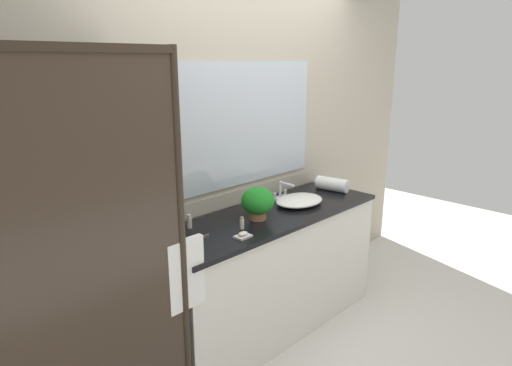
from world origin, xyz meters
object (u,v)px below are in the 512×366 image
potted_plant (258,202)px  amenity_bottle_lotion (242,223)px  soap_dish (243,235)px  amenity_bottle_conditioner (189,222)px  sink_basin (299,200)px  faucet (281,193)px  rolled_towel_near_edge (332,184)px

potted_plant → amenity_bottle_lotion: bearing=-164.7°
soap_dish → amenity_bottle_lotion: bearing=49.1°
potted_plant → amenity_bottle_lotion: size_ratio=2.78×
potted_plant → amenity_bottle_conditioner: bearing=155.3°
sink_basin → amenity_bottle_lotion: (-0.64, -0.06, 0.01)m
faucet → amenity_bottle_lotion: bearing=-159.6°
soap_dish → amenity_bottle_conditioner: size_ratio=1.13×
sink_basin → potted_plant: bearing=-179.1°
faucet → amenity_bottle_lotion: (-0.64, -0.24, -0.01)m
sink_basin → amenity_bottle_conditioner: (-0.87, 0.19, 0.01)m
sink_basin → faucet: faucet is taller
potted_plant → amenity_bottle_conditioner: size_ratio=2.51×
potted_plant → soap_dish: (-0.29, -0.16, -0.11)m
potted_plant → rolled_towel_near_edge: potted_plant is taller
potted_plant → amenity_bottle_conditioner: 0.47m
faucet → rolled_towel_near_edge: faucet is taller
rolled_towel_near_edge → soap_dish: bearing=-170.6°
soap_dish → amenity_bottle_conditioner: bearing=110.8°
faucet → soap_dish: (-0.73, -0.34, -0.03)m
amenity_bottle_lotion → rolled_towel_near_edge: 1.11m
sink_basin → rolled_towel_near_edge: bearing=4.1°
rolled_towel_near_edge → amenity_bottle_lotion: bearing=-175.1°
soap_dish → amenity_bottle_lotion: 0.14m
potted_plant → amenity_bottle_lotion: (-0.20, -0.05, -0.09)m
sink_basin → rolled_towel_near_edge: rolled_towel_near_edge is taller
potted_plant → soap_dish: 0.35m
amenity_bottle_lotion → rolled_towel_near_edge: bearing=4.9°
soap_dish → rolled_towel_near_edge: 1.21m
faucet → amenity_bottle_lotion: faucet is taller
faucet → amenity_bottle_lotion: 0.69m
rolled_towel_near_edge → potted_plant: bearing=-177.5°
potted_plant → rolled_towel_near_edge: size_ratio=0.86×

